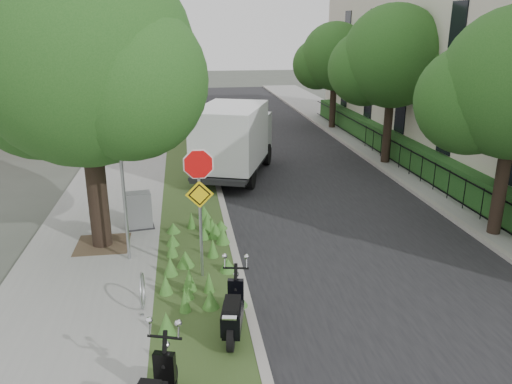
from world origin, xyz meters
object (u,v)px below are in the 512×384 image
sign_assembly (199,188)px  utility_cabinet (139,211)px  scooter_far (233,318)px  box_truck (234,137)px

sign_assembly → utility_cabinet: size_ratio=2.98×
scooter_far → box_truck: 11.23m
box_truck → utility_cabinet: box_truck is taller
sign_assembly → utility_cabinet: bearing=117.0°
box_truck → scooter_far: bearing=-96.3°
sign_assembly → scooter_far: sign_assembly is taller
box_truck → utility_cabinet: (-3.37, -5.29, -0.98)m
box_truck → utility_cabinet: size_ratio=5.42×
scooter_far → utility_cabinet: bearing=110.2°
utility_cabinet → box_truck: bearing=57.5°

